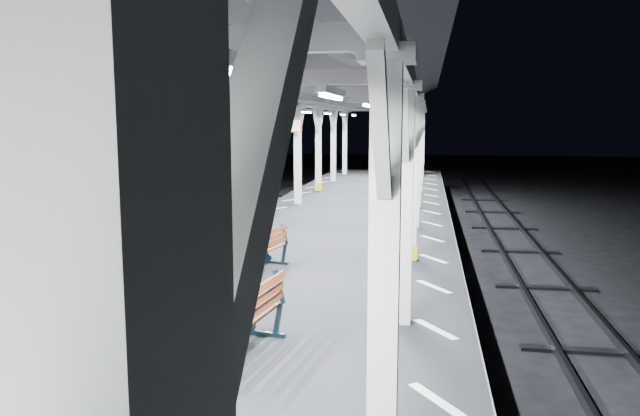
# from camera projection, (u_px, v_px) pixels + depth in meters

# --- Properties ---
(ground) EXTENTS (120.00, 120.00, 0.00)m
(ground) POSITION_uv_depth(u_px,v_px,m) (293.00, 335.00, 11.12)
(ground) COLOR black
(ground) RESTS_ON ground
(platform) EXTENTS (6.00, 50.00, 1.00)m
(platform) POSITION_uv_depth(u_px,v_px,m) (293.00, 308.00, 11.05)
(platform) COLOR black
(platform) RESTS_ON ground
(hazard_stripes_left) EXTENTS (1.00, 48.00, 0.01)m
(hazard_stripes_left) POSITION_uv_depth(u_px,v_px,m) (162.00, 275.00, 11.40)
(hazard_stripes_left) COLOR silver
(hazard_stripes_left) RESTS_ON platform
(hazard_stripes_right) EXTENTS (1.00, 48.00, 0.01)m
(hazard_stripes_right) POSITION_uv_depth(u_px,v_px,m) (434.00, 287.00, 10.57)
(hazard_stripes_right) COLOR silver
(hazard_stripes_right) RESTS_ON platform
(track_left) EXTENTS (2.20, 60.00, 0.16)m
(track_left) POSITION_uv_depth(u_px,v_px,m) (39.00, 316.00, 11.95)
(track_left) COLOR #2D2D33
(track_left) RESTS_ON ground
(track_right) EXTENTS (2.20, 60.00, 0.16)m
(track_right) POSITION_uv_depth(u_px,v_px,m) (590.00, 348.00, 10.27)
(track_right) COLOR #2D2D33
(track_right) RESTS_ON ground
(canopy) EXTENTS (5.40, 49.00, 4.65)m
(canopy) POSITION_uv_depth(u_px,v_px,m) (291.00, 75.00, 10.47)
(canopy) COLOR silver
(canopy) RESTS_ON platform
(bench_near) EXTENTS (0.85, 1.76, 0.92)m
(bench_near) POSITION_uv_depth(u_px,v_px,m) (243.00, 319.00, 7.30)
(bench_near) COLOR black
(bench_near) RESTS_ON platform
(bench_mid) EXTENTS (0.90, 1.58, 0.81)m
(bench_mid) POSITION_uv_depth(u_px,v_px,m) (261.00, 250.00, 11.53)
(bench_mid) COLOR black
(bench_mid) RESTS_ON platform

